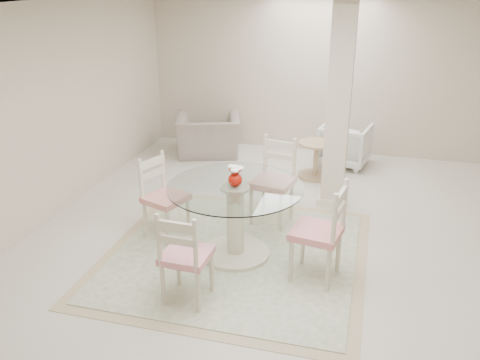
% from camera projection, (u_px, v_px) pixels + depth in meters
% --- Properties ---
extents(ground, '(7.00, 7.00, 0.00)m').
position_uv_depth(ground, '(279.00, 242.00, 6.09)').
color(ground, silver).
rests_on(ground, ground).
extents(room_shell, '(6.02, 7.02, 2.71)m').
position_uv_depth(room_shell, '(284.00, 88.00, 5.38)').
color(room_shell, beige).
rests_on(room_shell, ground).
extents(column, '(0.30, 0.30, 2.70)m').
position_uv_depth(column, '(338.00, 108.00, 6.62)').
color(column, beige).
rests_on(column, ground).
extents(area_rug, '(2.91, 2.91, 0.02)m').
position_uv_depth(area_rug, '(235.00, 254.00, 5.80)').
color(area_rug, tan).
rests_on(area_rug, ground).
extents(dining_table, '(1.49, 1.49, 0.86)m').
position_uv_depth(dining_table, '(235.00, 221.00, 5.63)').
color(dining_table, '#EFE8C4').
rests_on(dining_table, ground).
extents(red_vase, '(0.18, 0.17, 0.24)m').
position_uv_depth(red_vase, '(235.00, 176.00, 5.43)').
color(red_vase, '#9E0F04').
rests_on(red_vase, dining_table).
extents(dining_chair_east, '(0.55, 0.55, 1.20)m').
position_uv_depth(dining_chair_east, '(325.00, 226.00, 5.11)').
color(dining_chair_east, beige).
rests_on(dining_chair_east, ground).
extents(dining_chair_north, '(0.57, 0.57, 1.20)m').
position_uv_depth(dining_chair_north, '(275.00, 174.00, 6.39)').
color(dining_chair_north, beige).
rests_on(dining_chair_north, ground).
extents(dining_chair_west, '(0.58, 0.58, 1.11)m').
position_uv_depth(dining_chair_west, '(161.00, 191.00, 6.04)').
color(dining_chair_west, beige).
rests_on(dining_chair_west, ground).
extents(dining_chair_south, '(0.46, 0.46, 1.10)m').
position_uv_depth(dining_chair_south, '(183.00, 251.00, 4.75)').
color(dining_chair_south, beige).
rests_on(dining_chair_south, ground).
extents(recliner_taupe, '(1.32, 1.23, 0.70)m').
position_uv_depth(recliner_taupe, '(208.00, 135.00, 8.86)').
color(recliner_taupe, '#A19185').
rests_on(recliner_taupe, ground).
extents(armchair_white, '(0.88, 0.90, 0.70)m').
position_uv_depth(armchair_white, '(345.00, 144.00, 8.40)').
color(armchair_white, white).
rests_on(armchair_white, ground).
extents(side_table, '(0.55, 0.55, 0.57)m').
position_uv_depth(side_table, '(316.00, 161.00, 7.92)').
color(side_table, tan).
rests_on(side_table, ground).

